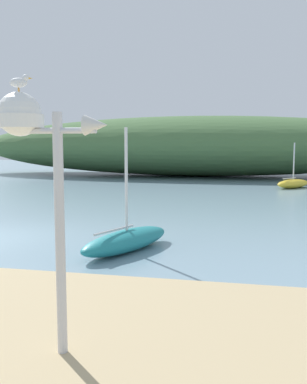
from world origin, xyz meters
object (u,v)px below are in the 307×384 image
Objects in this scene: mast_structure at (32,137)px; sailboat_far_left at (127,240)px; seagull_on_radar at (20,82)px; sailboat_off_point at (293,183)px.

mast_structure is 0.94× the size of sailboat_far_left.
seagull_on_radar is (-0.13, 0.00, 0.65)m from mast_structure.
seagull_on_radar is 24.61m from sailboat_off_point.
mast_structure is 11.45× the size of seagull_on_radar.
seagull_on_radar reaches higher than sailboat_far_left.
mast_structure is at bearing -1.33° from seagull_on_radar.
sailboat_far_left is 1.16× the size of sailboat_off_point.
mast_structure is 24.51m from sailboat_off_point.
sailboat_far_left is (-0.45, 5.81, -2.56)m from mast_structure.
sailboat_off_point is (5.77, 23.71, -3.20)m from seagull_on_radar.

